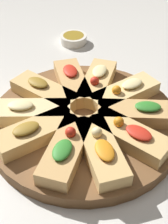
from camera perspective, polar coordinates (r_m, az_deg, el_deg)
The scene contains 13 objects.
ground_plane at distance 0.64m, azimuth 0.00°, elevation -2.67°, with size 3.00×3.00×0.00m, color beige.
serving_board at distance 0.63m, azimuth 0.00°, elevation -1.84°, with size 0.38×0.38×0.03m, color brown.
focaccia_slice_0 at distance 0.69m, azimuth 2.43°, elevation 5.50°, with size 0.09×0.16×0.04m.
focaccia_slice_1 at distance 0.69m, azimuth -2.18°, elevation 5.54°, with size 0.15×0.15×0.04m.
focaccia_slice_2 at distance 0.67m, azimuth -7.20°, elevation 3.61°, with size 0.16×0.07×0.04m.
focaccia_slice_3 at distance 0.62m, azimuth -9.71°, elevation 0.00°, with size 0.16×0.13×0.04m.
focaccia_slice_4 at distance 0.58m, azimuth -8.76°, elevation -3.61°, with size 0.12×0.16×0.04m.
focaccia_slice_5 at distance 0.54m, azimuth -3.23°, elevation -6.75°, with size 0.09×0.16×0.04m.
focaccia_slice_6 at distance 0.54m, azimuth 3.06°, elevation -6.79°, with size 0.15×0.15×0.04m.
focaccia_slice_7 at distance 0.57m, azimuth 8.19°, elevation -4.15°, with size 0.16×0.08×0.04m.
focaccia_slice_8 at distance 0.62m, azimuth 9.74°, elevation -0.21°, with size 0.16×0.12×0.04m.
focaccia_slice_9 at distance 0.66m, azimuth 7.44°, elevation 3.42°, with size 0.11×0.16×0.04m.
dipping_bowl at distance 0.92m, azimuth -1.92°, elevation 13.25°, with size 0.08×0.08×0.02m.
Camera 1 is at (0.24, -0.40, 0.44)m, focal length 50.00 mm.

